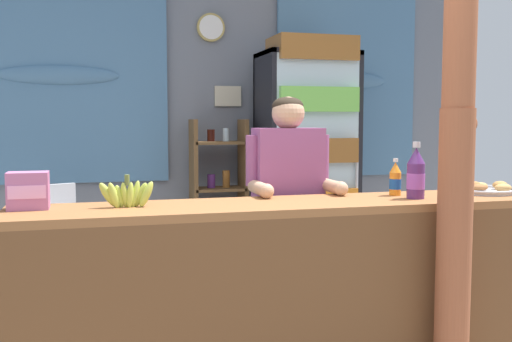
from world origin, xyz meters
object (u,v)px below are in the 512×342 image
soda_bottle_grape_soda (416,175)px  snack_box_wafer (28,191)px  bottle_shelf_rack (219,194)px  soda_bottle_orange_soda (395,180)px  plastic_lawn_chair (54,237)px  banana_bunch (127,195)px  timber_post (458,121)px  drink_fridge (308,148)px  shopkeeper (288,191)px  pastry_tray (484,189)px  stall_counter (291,278)px

soda_bottle_grape_soda → snack_box_wafer: (-1.93, 0.14, -0.04)m
bottle_shelf_rack → soda_bottle_orange_soda: bottle_shelf_rack is taller
plastic_lawn_chair → banana_bunch: banana_bunch is taller
timber_post → drink_fridge: (0.10, 2.29, -0.23)m
shopkeeper → soda_bottle_grape_soda: bearing=-40.6°
soda_bottle_orange_soda → pastry_tray: soda_bottle_orange_soda is taller
timber_post → soda_bottle_orange_soda: (-0.06, 0.47, -0.32)m
timber_post → plastic_lawn_chair: 2.93m
drink_fridge → soda_bottle_grape_soda: drink_fridge is taller
timber_post → soda_bottle_grape_soda: 0.43m
timber_post → pastry_tray: size_ratio=7.80×
drink_fridge → banana_bunch: size_ratio=7.27×
drink_fridge → bottle_shelf_rack: bearing=159.2°
soda_bottle_grape_soda → pastry_tray: bearing=12.5°
soda_bottle_orange_soda → banana_bunch: size_ratio=0.74×
stall_counter → bottle_shelf_rack: 2.30m
shopkeeper → soda_bottle_grape_soda: (0.55, -0.47, 0.12)m
shopkeeper → pastry_tray: bearing=-18.8°
stall_counter → soda_bottle_grape_soda: soda_bottle_grape_soda is taller
plastic_lawn_chair → soda_bottle_grape_soda: soda_bottle_grape_soda is taller
drink_fridge → pastry_tray: bearing=-78.4°
soda_bottle_grape_soda → snack_box_wafer: 1.94m
drink_fridge → snack_box_wafer: 2.76m
snack_box_wafer → timber_post: bearing=-13.3°
snack_box_wafer → banana_bunch: 0.45m
shopkeeper → soda_bottle_orange_soda: bearing=-32.5°
drink_fridge → bottle_shelf_rack: size_ratio=1.50×
stall_counter → timber_post: 1.10m
soda_bottle_orange_soda → pastry_tray: bearing=-3.6°
plastic_lawn_chair → soda_bottle_grape_soda: (1.92, -1.70, 0.55)m
shopkeeper → snack_box_wafer: shopkeeper is taller
stall_counter → pastry_tray: 1.29m
drink_fridge → pastry_tray: drink_fridge is taller
timber_post → shopkeeper: 1.06m
timber_post → soda_bottle_grape_soda: timber_post is taller
soda_bottle_grape_soda → shopkeeper: bearing=139.4°
soda_bottle_grape_soda → snack_box_wafer: bearing=175.9°
timber_post → pastry_tray: bearing=42.0°
stall_counter → drink_fridge: (0.84, 2.02, 0.54)m
stall_counter → soda_bottle_orange_soda: bearing=16.6°
drink_fridge → snack_box_wafer: drink_fridge is taller
pastry_tray → banana_bunch: bearing=-179.1°
stall_counter → snack_box_wafer: (-1.22, 0.19, 0.45)m
soda_bottle_grape_soda → bottle_shelf_rack: bearing=104.8°
drink_fridge → shopkeeper: size_ratio=1.37×
shopkeeper → bottle_shelf_rack: bearing=91.4°
stall_counter → drink_fridge: 2.26m
shopkeeper → snack_box_wafer: size_ratio=8.05×
bottle_shelf_rack → pastry_tray: bearing=-62.7°
shopkeeper → drink_fridge: bearing=65.7°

